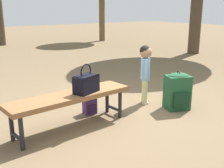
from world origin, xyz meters
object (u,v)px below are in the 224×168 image
(child_standing, at_px, (145,65))
(backpack_large, at_px, (177,90))
(park_bench, at_px, (70,99))
(handbag, at_px, (86,83))
(backpack_small, at_px, (90,103))

(child_standing, distance_m, backpack_large, 0.61)
(park_bench, relative_size, handbag, 4.41)
(park_bench, relative_size, backpack_large, 2.77)
(handbag, bearing_deg, park_bench, 164.01)
(handbag, distance_m, child_standing, 1.21)
(park_bench, height_order, handbag, handbag)
(backpack_large, bearing_deg, backpack_small, 152.05)
(child_standing, bearing_deg, backpack_large, -64.10)
(park_bench, bearing_deg, backpack_large, -11.27)
(handbag, distance_m, backpack_large, 1.47)
(park_bench, height_order, backpack_small, park_bench)
(park_bench, bearing_deg, backpack_small, 32.48)
(park_bench, xyz_separation_m, child_standing, (1.39, 0.15, 0.23))
(handbag, relative_size, backpack_large, 0.63)
(child_standing, bearing_deg, park_bench, -173.98)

